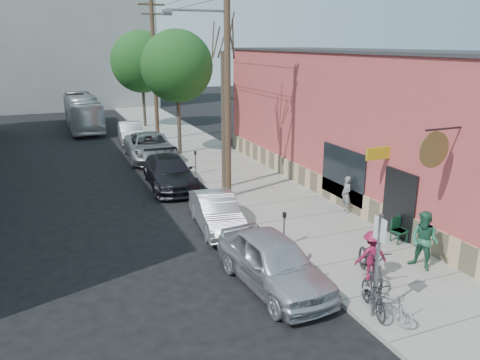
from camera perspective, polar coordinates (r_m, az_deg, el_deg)
name	(u,v)px	position (r m, az deg, el deg)	size (l,w,h in m)	color
ground	(220,258)	(15.83, -2.41, -9.53)	(120.00, 120.00, 0.00)	black
sidewalk	(223,166)	(26.91, -2.05, 1.68)	(4.50, 58.00, 0.15)	gray
cafe_building	(359,121)	(23.29, 14.33, 6.98)	(6.60, 20.20, 6.61)	#B94446
end_cap_building	(67,51)	(55.45, -20.34, 14.51)	(18.00, 8.00, 12.00)	gray
sign_post	(378,256)	(12.21, 16.43, -8.93)	(0.07, 0.45, 2.80)	slate
parking_meter_near	(284,224)	(16.08, 5.41, -5.32)	(0.14, 0.14, 1.24)	slate
parking_meter_far	(196,159)	(25.01, -5.44, 2.62)	(0.14, 0.14, 1.24)	slate
utility_pole_near	(226,79)	(20.33, -1.70, 12.15)	(3.57, 0.28, 10.00)	#503A28
utility_pole_far	(154,66)	(33.83, -10.41, 13.50)	(1.80, 0.28, 10.00)	#503A28
tree_bare	(224,122)	(22.05, -1.99, 7.11)	(0.24, 0.24, 6.41)	#44392C
tree_leafy_mid	(177,66)	(29.38, -7.70, 13.59)	(4.37, 4.37, 7.58)	#44392C
tree_leafy_far	(142,62)	(39.96, -11.91, 13.92)	(4.98, 4.98, 7.75)	#44392C
patio_chair_a	(399,230)	(17.44, 18.82, -5.79)	(0.50, 0.50, 0.88)	#0F3621
patio_chair_b	(399,231)	(17.37, 18.86, -5.88)	(0.50, 0.50, 0.88)	#0F3621
patron_grey	(346,194)	(19.70, 12.85, -1.73)	(0.56, 0.37, 1.54)	gray
patron_green	(424,241)	(15.51, 21.54, -6.92)	(0.90, 0.70, 1.86)	#29684A
cyclist	(371,256)	(14.41, 15.73, -8.86)	(0.99, 0.57, 1.53)	maroon
cyclist_bike	(371,262)	(14.50, 15.66, -9.63)	(0.73, 2.10, 1.10)	black
parked_bike_a	(373,295)	(12.94, 15.96, -13.28)	(0.47, 1.66, 1.00)	black
parked_bike_b	(386,301)	(12.85, 17.39, -13.93)	(0.59, 1.68, 0.88)	gray
car_0	(273,262)	(13.85, 4.10, -9.89)	(1.87, 4.65, 1.58)	#BABAC3
car_1	(217,212)	(18.02, -2.86, -3.88)	(1.43, 4.09, 1.35)	#B2B6BB
car_2	(169,172)	(23.37, -8.60, 0.94)	(2.11, 5.20, 1.51)	black
car_3	(150,147)	(29.11, -10.92, 4.01)	(2.67, 5.80, 1.61)	#94979A
car_4	(131,133)	(34.50, -13.17, 5.65)	(1.53, 4.40, 1.45)	#B1B4B9
bus	(83,112)	(41.07, -18.64, 7.84)	(2.33, 9.97, 2.78)	silver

